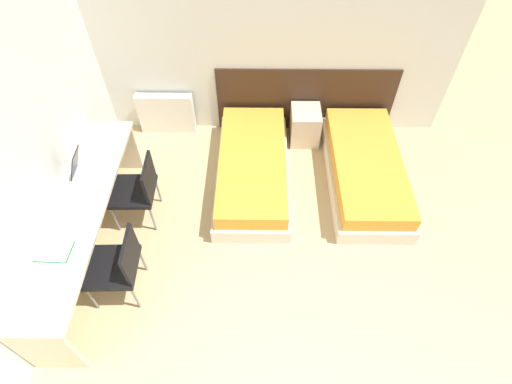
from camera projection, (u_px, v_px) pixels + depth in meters
wall_back at (258, 38)px, 4.77m from camera, size 5.03×0.05×2.70m
wall_left at (27, 149)px, 3.55m from camera, size 0.05×4.79×2.70m
headboard_panel at (305, 100)px, 5.41m from camera, size 2.39×0.03×0.95m
bed_near_window at (253, 169)px, 4.98m from camera, size 0.89×1.96×0.40m
bed_near_door at (365, 169)px, 4.97m from camera, size 0.89×1.96×0.40m
nightstand at (305, 125)px, 5.43m from camera, size 0.39×0.43×0.49m
radiator at (167, 113)px, 5.50m from camera, size 0.76×0.12×0.60m
desk at (82, 216)px, 3.99m from camera, size 0.55×2.54×0.76m
chair_near_laptop at (138, 188)px, 4.38m from camera, size 0.49×0.49×0.86m
chair_near_notebook at (117, 264)px, 3.78m from camera, size 0.49×0.49×0.86m
laptop at (85, 170)px, 4.10m from camera, size 0.33×0.23×0.32m
open_notebook at (54, 251)px, 3.54m from camera, size 0.31×0.24×0.02m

